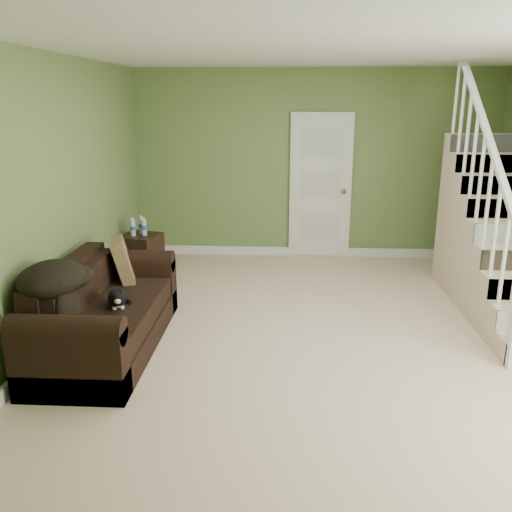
# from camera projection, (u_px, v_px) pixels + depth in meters

# --- Properties ---
(floor) EXTENTS (5.00, 5.50, 0.01)m
(floor) POSITION_uv_depth(u_px,v_px,m) (323.00, 333.00, 5.27)
(floor) COLOR #CDB194
(floor) RESTS_ON ground
(ceiling) EXTENTS (5.00, 5.50, 0.01)m
(ceiling) POSITION_uv_depth(u_px,v_px,m) (333.00, 48.00, 4.54)
(ceiling) COLOR white
(ceiling) RESTS_ON wall_back
(wall_back) EXTENTS (5.00, 0.04, 2.60)m
(wall_back) POSITION_uv_depth(u_px,v_px,m) (314.00, 165.00, 7.54)
(wall_back) COLOR olive
(wall_back) RESTS_ON floor
(wall_front) EXTENTS (5.00, 0.04, 2.60)m
(wall_front) POSITION_uv_depth(u_px,v_px,m) (373.00, 320.00, 2.27)
(wall_front) COLOR olive
(wall_front) RESTS_ON floor
(wall_left) EXTENTS (0.04, 5.50, 2.60)m
(wall_left) POSITION_uv_depth(u_px,v_px,m) (58.00, 198.00, 5.04)
(wall_left) COLOR olive
(wall_left) RESTS_ON floor
(baseboard_back) EXTENTS (5.00, 0.04, 0.12)m
(baseboard_back) POSITION_uv_depth(u_px,v_px,m) (311.00, 251.00, 7.86)
(baseboard_back) COLOR white
(baseboard_back) RESTS_ON floor
(baseboard_left) EXTENTS (0.04, 5.50, 0.12)m
(baseboard_left) POSITION_uv_depth(u_px,v_px,m) (74.00, 321.00, 5.38)
(baseboard_left) COLOR white
(baseboard_left) RESTS_ON floor
(door) EXTENTS (0.86, 0.12, 2.02)m
(door) POSITION_uv_depth(u_px,v_px,m) (320.00, 187.00, 7.57)
(door) COLOR white
(door) RESTS_ON floor
(staircase) EXTENTS (1.00, 2.51, 2.82)m
(staircase) POSITION_uv_depth(u_px,v_px,m) (503.00, 246.00, 5.90)
(staircase) COLOR #CDB194
(staircase) RESTS_ON floor
(sofa) EXTENTS (0.86, 2.00, 0.79)m
(sofa) POSITION_uv_depth(u_px,v_px,m) (103.00, 316.00, 4.88)
(sofa) COLOR black
(sofa) RESTS_ON floor
(side_table) EXTENTS (0.55, 0.55, 0.76)m
(side_table) POSITION_uv_depth(u_px,v_px,m) (141.00, 254.00, 6.93)
(side_table) COLOR black
(side_table) RESTS_ON floor
(cat) EXTENTS (0.28, 0.44, 0.22)m
(cat) POSITION_uv_depth(u_px,v_px,m) (117.00, 298.00, 4.74)
(cat) COLOR black
(cat) RESTS_ON sofa
(banana) EXTENTS (0.12, 0.23, 0.06)m
(banana) POSITION_uv_depth(u_px,v_px,m) (93.00, 326.00, 4.29)
(banana) COLOR yellow
(banana) RESTS_ON sofa
(throw_pillow) EXTENTS (0.36, 0.52, 0.49)m
(throw_pillow) POSITION_uv_depth(u_px,v_px,m) (124.00, 262.00, 5.47)
(throw_pillow) COLOR brown
(throw_pillow) RESTS_ON sofa
(throw_blanket) EXTENTS (0.50, 0.66, 0.27)m
(throw_blanket) POSITION_uv_depth(u_px,v_px,m) (52.00, 279.00, 4.29)
(throw_blanket) COLOR black
(throw_blanket) RESTS_ON sofa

